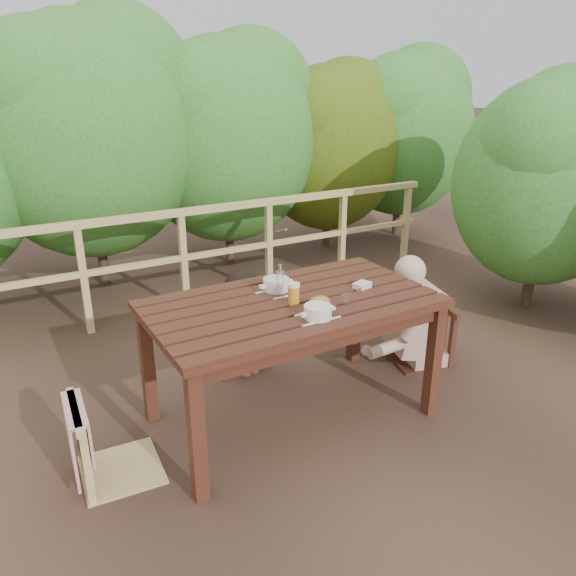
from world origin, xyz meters
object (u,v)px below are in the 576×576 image
bread_roll (319,303)px  butter_tub (362,286)px  soup_far (276,285)px  soup_near (318,313)px  chair_far (233,304)px  tumbler (347,302)px  chair_left (113,403)px  table (292,361)px  woman (231,289)px  beer_glass (294,294)px  chair_right (422,310)px  bottle (280,282)px  diner_right (429,274)px

bread_roll → butter_tub: bread_roll is taller
soup_far → butter_tub: 0.57m
soup_far → soup_near: bearing=-90.7°
chair_far → tumbler: bearing=-84.3°
chair_far → soup_near: bearing=-97.2°
chair_left → table: bearing=-86.5°
table → woman: (-0.01, 0.90, 0.20)m
table → beer_glass: (-0.02, -0.05, 0.48)m
chair_right → tumbler: size_ratio=11.83×
chair_far → bread_roll: size_ratio=6.90×
chair_right → bread_roll: 1.31m
soup_near → bottle: bottle is taller
soup_far → woman: bearing=90.8°
bread_roll → tumbler: (0.16, -0.06, -0.00)m
tumbler → beer_glass: bearing=144.6°
woman → soup_far: (0.01, -0.70, 0.26)m
soup_far → bread_roll: 0.39m
woman → bread_roll: woman is taller
chair_left → chair_right: bearing=-82.5°
chair_right → butter_tub: bearing=-58.7°
bread_roll → soup_far: bearing=103.6°
soup_far → bottle: (-0.03, -0.11, 0.07)m
bottle → beer_glass: bearing=-81.1°
diner_right → soup_near: size_ratio=5.32×
tumbler → chair_right: bearing=21.2°
chair_right → woman: 1.49m
butter_tub → chair_left: bearing=160.9°
soup_far → butter_tub: bearing=-25.7°
chair_left → diner_right: (2.44, 0.16, 0.27)m
soup_near → soup_far: (0.01, 0.51, 0.00)m
chair_left → chair_right: chair_left is taller
diner_right → soup_far: (-1.31, 0.03, 0.14)m
table → chair_right: size_ratio=2.04×
table → butter_tub: bearing=-5.1°
soup_near → butter_tub: size_ratio=2.34×
table → woman: 0.92m
diner_right → soup_near: bearing=125.8°
chair_right → table: bearing=-66.6°
table → beer_glass: bearing=-108.1°
bread_roll → beer_glass: bearing=129.0°
chair_left → woman: bearing=-47.7°
chair_left → tumbler: (1.38, -0.24, 0.40)m
beer_glass → tumbler: size_ratio=1.94×
table → chair_right: bearing=7.4°
chair_far → soup_far: chair_far is taller
table → soup_near: (-0.01, -0.31, 0.46)m
table → chair_left: size_ratio=1.94×
beer_glass → bottle: bearing=98.9°
bottle → tumbler: size_ratio=3.10×
bottle → tumbler: bottle is taller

